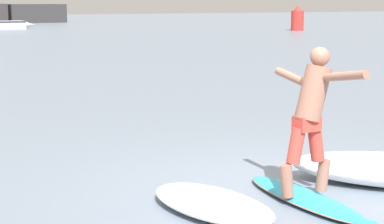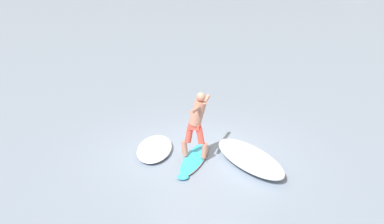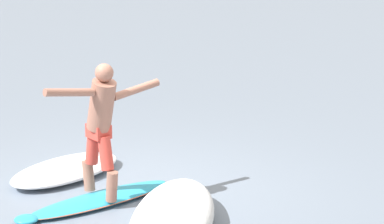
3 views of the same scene
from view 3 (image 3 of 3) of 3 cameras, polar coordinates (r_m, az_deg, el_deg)
ground_plane at (r=11.13m, az=-3.89°, el=-5.09°), size 200.00×200.00×0.00m
surfboard at (r=10.80m, az=-5.92°, el=-5.51°), size 0.53×2.12×0.23m
surfer at (r=10.47m, az=-5.72°, el=-0.49°), size 0.66×1.53×1.62m
wave_foam_at_tail at (r=11.75m, az=-7.95°, el=-3.61°), size 1.11×1.79×0.18m
wave_foam_at_nose at (r=9.80m, az=-1.23°, el=-6.73°), size 2.26×2.34×0.38m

